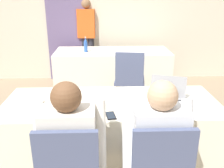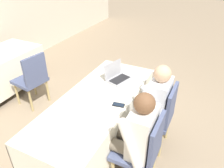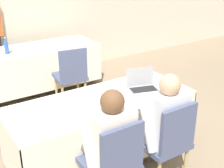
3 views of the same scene
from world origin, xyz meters
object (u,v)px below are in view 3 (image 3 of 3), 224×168
object	(u,v)px
cell_phone	(116,110)
chair_near_left	(114,162)
laptop	(142,86)
person_white_shirt	(161,121)
water_bottle	(6,47)
person_checkered_shirt	(107,141)
chair_far_spare	(71,74)
chair_near_right	(168,140)

from	to	relation	value
cell_phone	chair_near_left	bearing A→B (deg)	-134.83
laptop	person_white_shirt	bearing A→B (deg)	-93.50
water_bottle	chair_near_left	bearing A→B (deg)	-88.71
cell_phone	person_checkered_shirt	world-z (taller)	person_checkered_shirt
chair_near_left	person_white_shirt	distance (m)	0.64
person_white_shirt	person_checkered_shirt	bearing A→B (deg)	0.00
laptop	water_bottle	xyz separation A→B (m)	(-0.89, 2.16, 0.07)
water_bottle	person_white_shirt	size ratio (longest dim) A/B	0.22
laptop	cell_phone	size ratio (longest dim) A/B	2.62
chair_far_spare	person_checkered_shirt	world-z (taller)	person_checkered_shirt
water_bottle	chair_far_spare	distance (m)	1.07
laptop	cell_phone	bearing A→B (deg)	-137.17
chair_near_right	chair_far_spare	distance (m)	2.07
cell_phone	person_checkered_shirt	distance (m)	0.43
person_checkered_shirt	person_white_shirt	distance (m)	0.61
laptop	chair_far_spare	size ratio (longest dim) A/B	0.42
laptop	chair_near_right	xyz separation A→B (m)	(-0.21, -0.67, -0.27)
chair_far_spare	person_checkered_shirt	size ratio (longest dim) A/B	0.78
chair_near_left	person_checkered_shirt	bearing A→B (deg)	-90.00
chair_near_right	person_white_shirt	size ratio (longest dim) A/B	0.78
laptop	person_checkered_shirt	world-z (taller)	person_checkered_shirt
laptop	person_checkered_shirt	size ratio (longest dim) A/B	0.33
water_bottle	person_checkered_shirt	bearing A→B (deg)	-88.66
chair_near_right	person_checkered_shirt	size ratio (longest dim) A/B	0.78
cell_phone	person_white_shirt	bearing A→B (deg)	-52.76
chair_far_spare	person_white_shirt	world-z (taller)	person_white_shirt
chair_far_spare	chair_near_left	bearing A→B (deg)	81.34
chair_far_spare	person_white_shirt	distance (m)	1.98
person_white_shirt	chair_far_spare	bearing A→B (deg)	-90.30
person_white_shirt	chair_near_right	bearing A→B (deg)	90.00
laptop	person_checkered_shirt	bearing A→B (deg)	-128.72
chair_near_left	person_white_shirt	world-z (taller)	person_white_shirt
cell_phone	person_white_shirt	size ratio (longest dim) A/B	0.13
person_checkered_shirt	laptop	bearing A→B (deg)	-145.64
water_bottle	chair_near_right	world-z (taller)	water_bottle
person_checkered_shirt	chair_near_right	bearing A→B (deg)	170.42
water_bottle	chair_near_right	bearing A→B (deg)	-76.50
chair_near_right	chair_far_spare	size ratio (longest dim) A/B	1.00
laptop	chair_near_left	xyz separation A→B (m)	(-0.82, -0.67, -0.27)
water_bottle	chair_near_left	xyz separation A→B (m)	(0.06, -2.82, -0.34)
chair_near_left	chair_near_right	bearing A→B (deg)	-180.00
chair_near_left	person_checkered_shirt	xyz separation A→B (m)	(0.00, 0.10, 0.16)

